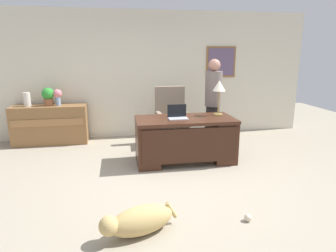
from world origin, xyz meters
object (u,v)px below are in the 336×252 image
at_px(laptop, 177,115).
at_px(credenza, 50,125).
at_px(dog_toy_ball, 248,218).
at_px(dog_lying, 138,221).
at_px(person_standing, 213,103).
at_px(vase_empty, 27,99).
at_px(desk, 185,139).
at_px(desk_lamp, 219,88).
at_px(armchair, 171,119).
at_px(vase_with_flowers, 58,95).
at_px(potted_plant, 48,96).

bearing_deg(laptop, credenza, 147.63).
bearing_deg(dog_toy_ball, dog_lying, -178.27).
distance_m(person_standing, vase_empty, 3.67).
bearing_deg(desk, person_standing, 45.97).
xyz_separation_m(desk, laptop, (-0.13, 0.03, 0.41)).
distance_m(desk, desk_lamp, 1.04).
relative_size(desk, desk_lamp, 2.72).
bearing_deg(laptop, person_standing, 40.10).
bearing_deg(laptop, dog_lying, -112.11).
bearing_deg(dog_toy_ball, credenza, 128.45).
relative_size(armchair, laptop, 3.63).
height_order(dog_lying, vase_with_flowers, vase_with_flowers).
height_order(credenza, vase_empty, vase_empty).
bearing_deg(potted_plant, dog_toy_ball, -51.65).
height_order(laptop, dog_toy_ball, laptop).
distance_m(armchair, laptop, 1.07).
xyz_separation_m(vase_with_flowers, potted_plant, (-0.18, 0.00, -0.00)).
bearing_deg(dog_toy_ball, vase_with_flowers, 126.46).
bearing_deg(person_standing, vase_with_flowers, 165.56).
bearing_deg(laptop, desk, -11.09).
xyz_separation_m(desk, vase_empty, (-2.87, 1.51, 0.51)).
relative_size(credenza, dog_lying, 1.75).
bearing_deg(dog_lying, potted_plant, 113.54).
bearing_deg(credenza, laptop, -32.37).
xyz_separation_m(credenza, dog_lying, (1.53, -3.49, -0.24)).
bearing_deg(vase_with_flowers, vase_empty, 180.00).
bearing_deg(desk, vase_empty, 152.22).
bearing_deg(vase_empty, credenza, -0.20).
bearing_deg(vase_with_flowers, desk_lamp, -24.94).
xyz_separation_m(credenza, desk_lamp, (3.10, -1.35, 0.84)).
relative_size(credenza, laptop, 4.56).
height_order(dog_lying, desk_lamp, desk_lamp).
bearing_deg(vase_empty, desk_lamp, -21.16).
bearing_deg(desk, laptop, 168.91).
xyz_separation_m(vase_with_flowers, dog_toy_ball, (2.55, -3.45, -0.95)).
xyz_separation_m(desk, potted_plant, (-2.47, 1.51, 0.58)).
bearing_deg(laptop, vase_empty, 151.50).
height_order(armchair, dog_toy_ball, armchair).
bearing_deg(armchair, vase_empty, 170.63).
bearing_deg(dog_lying, desk, 64.43).
relative_size(person_standing, dog_lying, 2.05).
height_order(desk, laptop, laptop).
xyz_separation_m(person_standing, vase_empty, (-3.59, 0.77, 0.04)).
distance_m(credenza, desk_lamp, 3.48).
xyz_separation_m(dog_lying, desk_lamp, (1.57, 2.14, 1.08)).
xyz_separation_m(dog_lying, potted_plant, (-1.52, 3.49, 0.83)).
bearing_deg(desk_lamp, dog_toy_ball, -99.57).
relative_size(vase_with_flowers, potted_plant, 0.90).
bearing_deg(credenza, potted_plant, 9.38).
height_order(person_standing, desk_lamp, person_standing).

